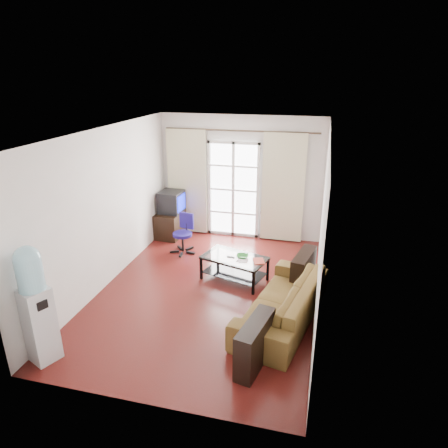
{
  "coord_description": "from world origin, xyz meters",
  "views": [
    {
      "loc": [
        1.73,
        -5.78,
        3.55
      ],
      "look_at": [
        0.19,
        0.35,
        1.12
      ],
      "focal_mm": 32.0,
      "sensor_mm": 36.0,
      "label": 1
    }
  ],
  "objects_px": {
    "sofa": "(283,301)",
    "task_chair": "(183,241)",
    "tv_stand": "(171,224)",
    "crt_tv": "(170,202)",
    "water_cooler": "(35,303)",
    "coffee_table": "(234,265)"
  },
  "relations": [
    {
      "from": "tv_stand",
      "to": "water_cooler",
      "type": "height_order",
      "value": "water_cooler"
    },
    {
      "from": "sofa",
      "to": "task_chair",
      "type": "relative_size",
      "value": 2.85
    },
    {
      "from": "sofa",
      "to": "task_chair",
      "type": "xyz_separation_m",
      "value": [
        -2.27,
        1.94,
        -0.08
      ]
    },
    {
      "from": "crt_tv",
      "to": "task_chair",
      "type": "relative_size",
      "value": 0.68
    },
    {
      "from": "tv_stand",
      "to": "task_chair",
      "type": "distance_m",
      "value": 0.95
    },
    {
      "from": "tv_stand",
      "to": "task_chair",
      "type": "height_order",
      "value": "task_chair"
    },
    {
      "from": "tv_stand",
      "to": "water_cooler",
      "type": "distance_m",
      "value": 4.38
    },
    {
      "from": "tv_stand",
      "to": "task_chair",
      "type": "xyz_separation_m",
      "value": [
        0.57,
        -0.76,
        -0.04
      ]
    },
    {
      "from": "task_chair",
      "to": "sofa",
      "type": "bearing_deg",
      "value": -28.07
    },
    {
      "from": "sofa",
      "to": "coffee_table",
      "type": "xyz_separation_m",
      "value": [
        -0.98,
        1.03,
        -0.03
      ]
    },
    {
      "from": "crt_tv",
      "to": "task_chair",
      "type": "distance_m",
      "value": 1.13
    },
    {
      "from": "sofa",
      "to": "crt_tv",
      "type": "xyz_separation_m",
      "value": [
        -2.84,
        2.73,
        0.49
      ]
    },
    {
      "from": "sofa",
      "to": "water_cooler",
      "type": "height_order",
      "value": "water_cooler"
    },
    {
      "from": "sofa",
      "to": "task_chair",
      "type": "bearing_deg",
      "value": -118.41
    },
    {
      "from": "task_chair",
      "to": "tv_stand",
      "type": "bearing_deg",
      "value": 139.18
    },
    {
      "from": "tv_stand",
      "to": "crt_tv",
      "type": "relative_size",
      "value": 1.39
    },
    {
      "from": "sofa",
      "to": "water_cooler",
      "type": "relative_size",
      "value": 1.44
    },
    {
      "from": "crt_tv",
      "to": "water_cooler",
      "type": "bearing_deg",
      "value": -88.14
    },
    {
      "from": "coffee_table",
      "to": "water_cooler",
      "type": "distance_m",
      "value": 3.35
    },
    {
      "from": "tv_stand",
      "to": "coffee_table",
      "type": "bearing_deg",
      "value": -38.75
    },
    {
      "from": "crt_tv",
      "to": "task_chair",
      "type": "height_order",
      "value": "crt_tv"
    },
    {
      "from": "water_cooler",
      "to": "tv_stand",
      "type": "bearing_deg",
      "value": 112.39
    }
  ]
}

